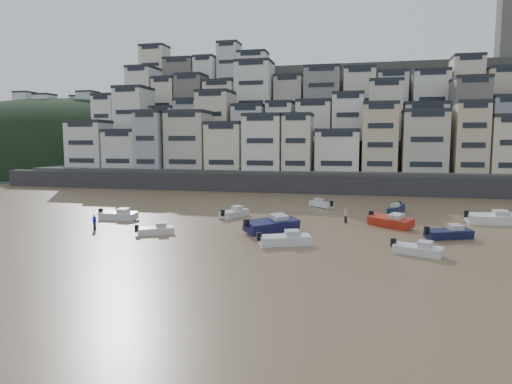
% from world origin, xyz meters
% --- Properties ---
extents(ground, '(400.00, 400.00, 0.00)m').
position_xyz_m(ground, '(0.00, 0.00, 0.00)').
color(ground, olive).
rests_on(ground, ground).
extents(sea_strip, '(340.00, 340.00, 0.00)m').
position_xyz_m(sea_strip, '(-110.00, 145.00, 0.01)').
color(sea_strip, slate).
rests_on(sea_strip, ground).
extents(harbor_wall, '(140.00, 3.00, 3.50)m').
position_xyz_m(harbor_wall, '(10.00, 65.00, 1.75)').
color(harbor_wall, '#38383A').
rests_on(harbor_wall, ground).
extents(hillside, '(141.04, 66.00, 50.00)m').
position_xyz_m(hillside, '(14.73, 104.84, 13.01)').
color(hillside, '#4C4C47').
rests_on(hillside, ground).
extents(headland, '(216.00, 135.00, 53.33)m').
position_xyz_m(headland, '(-95.00, 135.00, 0.02)').
color(headland, black).
rests_on(headland, ground).
extents(boat_a, '(5.64, 3.76, 1.47)m').
position_xyz_m(boat_a, '(9.43, 20.48, 0.73)').
color(boat_a, silver).
rests_on(boat_a, ground).
extents(boat_b, '(4.82, 3.08, 1.25)m').
position_xyz_m(boat_b, '(21.49, 19.36, 0.63)').
color(boat_b, silver).
rests_on(boat_b, ground).
extents(boat_c, '(6.45, 6.74, 1.92)m').
position_xyz_m(boat_c, '(6.94, 26.53, 0.96)').
color(boat_c, '#161845').
rests_on(boat_c, ground).
extents(boat_d, '(5.56, 3.75, 1.45)m').
position_xyz_m(boat_d, '(25.39, 27.24, 0.72)').
color(boat_d, '#131A3E').
rests_on(boat_d, ground).
extents(boat_e, '(5.86, 5.39, 1.64)m').
position_xyz_m(boat_e, '(19.88, 32.61, 0.82)').
color(boat_e, '#AD2615').
rests_on(boat_e, ground).
extents(boat_f, '(3.43, 5.53, 1.43)m').
position_xyz_m(boat_f, '(0.15, 35.04, 0.72)').
color(boat_f, silver).
rests_on(boat_f, ground).
extents(boat_g, '(6.69, 2.73, 1.78)m').
position_xyz_m(boat_g, '(32.05, 37.21, 0.89)').
color(boat_g, white).
rests_on(boat_g, ground).
extents(boat_h, '(4.47, 4.40, 1.29)m').
position_xyz_m(boat_h, '(10.59, 46.73, 0.64)').
color(boat_h, silver).
rests_on(boat_h, ground).
extents(boat_i, '(3.06, 5.54, 1.44)m').
position_xyz_m(boat_i, '(21.25, 43.34, 0.72)').
color(boat_i, '#141D40').
rests_on(boat_i, ground).
extents(boat_j, '(4.35, 3.31, 1.15)m').
position_xyz_m(boat_j, '(-5.05, 22.43, 0.58)').
color(boat_j, white).
rests_on(boat_j, ground).
extents(boat_k, '(5.46, 1.97, 1.47)m').
position_xyz_m(boat_k, '(-13.74, 29.70, 0.74)').
color(boat_k, silver).
rests_on(boat_k, ground).
extents(person_blue, '(0.44, 0.44, 1.74)m').
position_xyz_m(person_blue, '(-12.96, 23.19, 0.87)').
color(person_blue, '#1725B2').
rests_on(person_blue, ground).
extents(person_pink, '(0.44, 0.44, 1.74)m').
position_xyz_m(person_pink, '(14.68, 34.23, 0.87)').
color(person_pink, '#BF8696').
rests_on(person_pink, ground).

